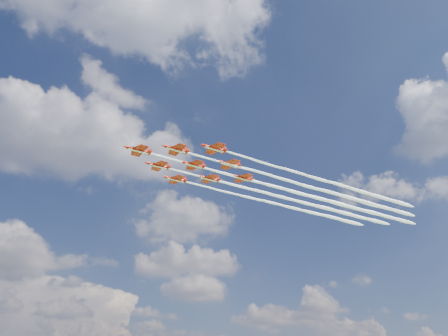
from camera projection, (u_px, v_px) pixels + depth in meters
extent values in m
cylinder|color=#AF1609|center=(138.00, 150.00, 135.02)|extent=(6.95, 3.13, 0.96)
cone|color=#AF1609|center=(125.00, 147.00, 132.94)|extent=(1.97, 1.47, 0.96)
cone|color=#AF1609|center=(151.00, 154.00, 136.97)|extent=(1.52, 1.25, 0.88)
ellipsoid|color=black|center=(133.00, 148.00, 134.36)|extent=(1.98, 1.33, 0.63)
cube|color=#AF1609|center=(140.00, 151.00, 135.20)|extent=(5.21, 8.53, 0.12)
cube|color=#AF1609|center=(149.00, 153.00, 136.67)|extent=(2.16, 3.38, 0.11)
cube|color=#AF1609|center=(150.00, 151.00, 137.10)|extent=(1.37, 0.56, 1.58)
cube|color=white|center=(138.00, 151.00, 134.82)|extent=(6.48, 2.83, 0.11)
cylinder|color=#AF1609|center=(176.00, 149.00, 134.49)|extent=(6.95, 3.13, 0.96)
cone|color=#AF1609|center=(163.00, 146.00, 132.41)|extent=(1.97, 1.47, 0.96)
cone|color=#AF1609|center=(188.00, 153.00, 136.44)|extent=(1.52, 1.25, 0.88)
ellipsoid|color=black|center=(171.00, 147.00, 133.83)|extent=(1.98, 1.33, 0.63)
cube|color=#AF1609|center=(177.00, 150.00, 134.67)|extent=(5.21, 8.53, 0.12)
cube|color=#AF1609|center=(186.00, 152.00, 136.15)|extent=(2.16, 3.38, 0.11)
cube|color=#AF1609|center=(187.00, 150.00, 136.57)|extent=(1.37, 0.56, 1.58)
cube|color=white|center=(176.00, 151.00, 134.29)|extent=(6.48, 2.83, 0.11)
cylinder|color=#AF1609|center=(158.00, 166.00, 144.73)|extent=(6.95, 3.13, 0.96)
cone|color=#AF1609|center=(146.00, 163.00, 142.65)|extent=(1.97, 1.47, 0.96)
cone|color=#AF1609|center=(169.00, 169.00, 146.68)|extent=(1.52, 1.25, 0.88)
ellipsoid|color=black|center=(153.00, 163.00, 144.07)|extent=(1.98, 1.33, 0.63)
cube|color=#AF1609|center=(159.00, 166.00, 144.92)|extent=(5.21, 8.53, 0.12)
cube|color=#AF1609|center=(168.00, 168.00, 146.39)|extent=(2.16, 3.38, 0.11)
cube|color=#AF1609|center=(168.00, 166.00, 146.82)|extent=(1.37, 0.56, 1.58)
cube|color=white|center=(158.00, 167.00, 144.53)|extent=(6.48, 2.83, 0.11)
cylinder|color=#AF1609|center=(214.00, 148.00, 133.96)|extent=(6.95, 3.13, 0.96)
cone|color=#AF1609|center=(202.00, 145.00, 131.88)|extent=(1.97, 1.47, 0.96)
cone|color=#AF1609|center=(226.00, 152.00, 135.91)|extent=(1.52, 1.25, 0.88)
ellipsoid|color=black|center=(209.00, 146.00, 133.30)|extent=(1.98, 1.33, 0.63)
cube|color=#AF1609|center=(215.00, 149.00, 134.14)|extent=(5.21, 8.53, 0.12)
cube|color=#AF1609|center=(224.00, 151.00, 135.62)|extent=(2.16, 3.38, 0.11)
cube|color=#AF1609|center=(224.00, 149.00, 136.05)|extent=(1.37, 0.56, 1.58)
cube|color=white|center=(214.00, 150.00, 133.76)|extent=(6.48, 2.83, 0.11)
cylinder|color=#AF1609|center=(194.00, 165.00, 144.20)|extent=(6.95, 3.13, 0.96)
cone|color=#AF1609|center=(182.00, 162.00, 142.12)|extent=(1.97, 1.47, 0.96)
cone|color=#AF1609|center=(204.00, 168.00, 146.15)|extent=(1.52, 1.25, 0.88)
ellipsoid|color=black|center=(189.00, 163.00, 143.54)|extent=(1.98, 1.33, 0.63)
cube|color=#AF1609|center=(195.00, 165.00, 144.39)|extent=(5.21, 8.53, 0.12)
cube|color=#AF1609|center=(203.00, 167.00, 145.86)|extent=(2.16, 3.38, 0.11)
cube|color=#AF1609|center=(203.00, 165.00, 146.29)|extent=(1.37, 0.56, 1.58)
cube|color=white|center=(193.00, 166.00, 144.00)|extent=(6.48, 2.83, 0.11)
cylinder|color=#AF1609|center=(176.00, 179.00, 154.44)|extent=(6.95, 3.13, 0.96)
cone|color=#AF1609|center=(164.00, 177.00, 152.36)|extent=(1.97, 1.47, 0.96)
cone|color=#AF1609|center=(186.00, 182.00, 156.39)|extent=(1.52, 1.25, 0.88)
ellipsoid|color=black|center=(171.00, 177.00, 153.78)|extent=(1.98, 1.33, 0.63)
cube|color=#AF1609|center=(177.00, 180.00, 154.63)|extent=(5.21, 8.53, 0.12)
cube|color=#AF1609|center=(184.00, 181.00, 156.10)|extent=(2.16, 3.38, 0.11)
cube|color=#AF1609|center=(185.00, 180.00, 156.53)|extent=(1.37, 0.56, 1.58)
cube|color=white|center=(176.00, 180.00, 154.25)|extent=(6.48, 2.83, 0.11)
cylinder|color=#AF1609|center=(229.00, 164.00, 143.67)|extent=(6.95, 3.13, 0.96)
cone|color=#AF1609|center=(218.00, 161.00, 141.59)|extent=(1.97, 1.47, 0.96)
cone|color=#AF1609|center=(239.00, 167.00, 145.62)|extent=(1.52, 1.25, 0.88)
ellipsoid|color=black|center=(225.00, 162.00, 143.01)|extent=(1.98, 1.33, 0.63)
cube|color=#AF1609|center=(230.00, 165.00, 143.86)|extent=(5.21, 8.53, 0.12)
cube|color=#AF1609|center=(238.00, 167.00, 145.33)|extent=(2.16, 3.38, 0.11)
cube|color=#AF1609|center=(238.00, 165.00, 145.76)|extent=(1.37, 0.56, 1.58)
cube|color=white|center=(229.00, 165.00, 143.48)|extent=(6.48, 2.83, 0.11)
cylinder|color=#AF1609|center=(209.00, 179.00, 153.91)|extent=(6.95, 3.13, 0.96)
cone|color=#AF1609|center=(198.00, 176.00, 151.83)|extent=(1.97, 1.47, 0.96)
cone|color=#AF1609|center=(219.00, 181.00, 155.86)|extent=(1.52, 1.25, 0.88)
ellipsoid|color=black|center=(204.00, 176.00, 153.25)|extent=(1.98, 1.33, 0.63)
cube|color=#AF1609|center=(210.00, 179.00, 154.10)|extent=(5.21, 8.53, 0.12)
cube|color=#AF1609|center=(217.00, 181.00, 155.57)|extent=(2.16, 3.38, 0.11)
cube|color=#AF1609|center=(218.00, 179.00, 156.00)|extent=(1.37, 0.56, 1.58)
cube|color=white|center=(209.00, 180.00, 153.72)|extent=(6.48, 2.83, 0.11)
cylinder|color=#AF1609|center=(242.00, 178.00, 153.38)|extent=(6.95, 3.13, 0.96)
cone|color=#AF1609|center=(232.00, 175.00, 151.30)|extent=(1.97, 1.47, 0.96)
cone|color=#AF1609|center=(252.00, 180.00, 155.33)|extent=(1.52, 1.25, 0.88)
ellipsoid|color=black|center=(238.00, 176.00, 152.72)|extent=(1.98, 1.33, 0.63)
cube|color=#AF1609|center=(243.00, 178.00, 153.57)|extent=(5.21, 8.53, 0.12)
cube|color=#AF1609|center=(250.00, 180.00, 155.04)|extent=(2.16, 3.38, 0.11)
cube|color=#AF1609|center=(251.00, 178.00, 155.47)|extent=(1.37, 0.56, 1.58)
cube|color=white|center=(242.00, 179.00, 153.19)|extent=(6.48, 2.83, 0.11)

